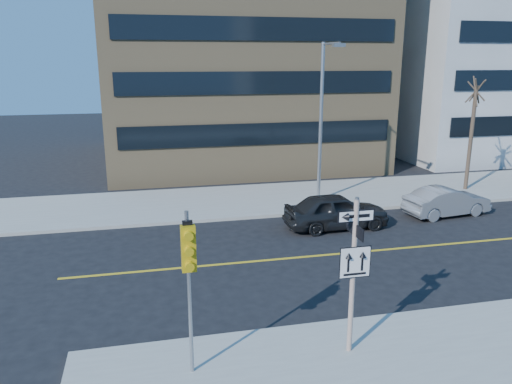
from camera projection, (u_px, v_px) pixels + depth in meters
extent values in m
plane|color=black|center=(316.00, 309.00, 15.16)|extent=(120.00, 120.00, 0.00)
cylinder|color=silver|center=(353.00, 278.00, 12.25)|extent=(0.13, 0.13, 4.00)
cylinder|color=gray|center=(357.00, 199.00, 11.72)|extent=(0.10, 0.10, 0.06)
cube|color=black|center=(356.00, 216.00, 11.83)|extent=(0.92, 0.03, 0.30)
cube|color=black|center=(355.00, 230.00, 11.92)|extent=(0.03, 0.92, 0.30)
cube|color=white|center=(355.00, 262.00, 12.05)|extent=(0.80, 0.03, 0.80)
cylinder|color=gray|center=(190.00, 294.00, 11.39)|extent=(0.09, 0.09, 4.00)
cube|color=gold|center=(188.00, 249.00, 10.89)|extent=(0.32, 0.22, 1.05)
sphere|color=#8C0705|center=(188.00, 235.00, 10.69)|extent=(0.17, 0.17, 0.17)
sphere|color=black|center=(189.00, 250.00, 10.78)|extent=(0.17, 0.17, 0.17)
sphere|color=black|center=(190.00, 265.00, 10.87)|extent=(0.17, 0.17, 0.17)
imported|color=black|center=(336.00, 211.00, 22.24)|extent=(1.97, 4.69, 1.58)
imported|color=gray|center=(447.00, 201.00, 24.05)|extent=(2.00, 4.38, 1.39)
cylinder|color=gray|center=(321.00, 124.00, 25.30)|extent=(0.18, 0.18, 8.00)
cylinder|color=gray|center=(331.00, 43.00, 23.35)|extent=(0.10, 2.20, 0.10)
cube|color=gray|center=(339.00, 45.00, 22.43)|extent=(0.55, 0.30, 0.16)
cylinder|color=#372921|center=(471.00, 139.00, 27.79)|extent=(0.22, 0.22, 5.80)
cube|color=#A18359|center=(232.00, 36.00, 36.80)|extent=(18.00, 18.00, 18.00)
cube|color=#ABADB0|center=(498.00, 57.00, 40.96)|extent=(20.00, 16.00, 15.00)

